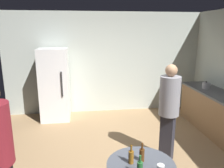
{
  "coord_description": "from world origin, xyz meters",
  "views": [
    {
      "loc": [
        -0.62,
        -3.29,
        2.24
      ],
      "look_at": [
        -0.13,
        0.29,
        1.35
      ],
      "focal_mm": 35.36,
      "sensor_mm": 36.0,
      "label": 1
    }
  ],
  "objects_px": {
    "refrigerator": "(55,85)",
    "person_in_gray_shirt": "(169,106)",
    "beer_bottle_amber": "(131,157)",
    "kettle": "(206,86)",
    "beer_bottle_green": "(140,168)",
    "beer_bottle_brown": "(142,154)"
  },
  "relations": [
    {
      "from": "beer_bottle_green",
      "to": "person_in_gray_shirt",
      "type": "bearing_deg",
      "value": 57.69
    },
    {
      "from": "refrigerator",
      "to": "beer_bottle_green",
      "type": "xyz_separation_m",
      "value": [
        1.27,
        -3.49,
        -0.08
      ]
    },
    {
      "from": "refrigerator",
      "to": "person_in_gray_shirt",
      "type": "height_order",
      "value": "refrigerator"
    },
    {
      "from": "beer_bottle_amber",
      "to": "beer_bottle_green",
      "type": "height_order",
      "value": "same"
    },
    {
      "from": "refrigerator",
      "to": "person_in_gray_shirt",
      "type": "xyz_separation_m",
      "value": [
        2.13,
        -2.14,
        0.1
      ]
    },
    {
      "from": "beer_bottle_amber",
      "to": "kettle",
      "type": "bearing_deg",
      "value": 46.23
    },
    {
      "from": "kettle",
      "to": "beer_bottle_amber",
      "type": "relative_size",
      "value": 1.06
    },
    {
      "from": "beer_bottle_green",
      "to": "kettle",
      "type": "bearing_deg",
      "value": 49.27
    },
    {
      "from": "beer_bottle_green",
      "to": "beer_bottle_brown",
      "type": "bearing_deg",
      "value": 70.15
    },
    {
      "from": "kettle",
      "to": "beer_bottle_amber",
      "type": "bearing_deg",
      "value": -133.77
    },
    {
      "from": "beer_bottle_amber",
      "to": "person_in_gray_shirt",
      "type": "distance_m",
      "value": 1.46
    },
    {
      "from": "refrigerator",
      "to": "beer_bottle_green",
      "type": "height_order",
      "value": "refrigerator"
    },
    {
      "from": "refrigerator",
      "to": "person_in_gray_shirt",
      "type": "distance_m",
      "value": 3.02
    },
    {
      "from": "beer_bottle_amber",
      "to": "beer_bottle_brown",
      "type": "bearing_deg",
      "value": 11.35
    },
    {
      "from": "refrigerator",
      "to": "beer_bottle_brown",
      "type": "bearing_deg",
      "value": -67.23
    },
    {
      "from": "beer_bottle_green",
      "to": "beer_bottle_amber",
      "type": "bearing_deg",
      "value": 101.75
    },
    {
      "from": "kettle",
      "to": "beer_bottle_green",
      "type": "xyz_separation_m",
      "value": [
        -2.28,
        -2.65,
        -0.15
      ]
    },
    {
      "from": "beer_bottle_brown",
      "to": "person_in_gray_shirt",
      "type": "relative_size",
      "value": 0.14
    },
    {
      "from": "beer_bottle_brown",
      "to": "beer_bottle_amber",
      "type": "bearing_deg",
      "value": -168.65
    },
    {
      "from": "kettle",
      "to": "beer_bottle_green",
      "type": "distance_m",
      "value": 3.5
    },
    {
      "from": "kettle",
      "to": "person_in_gray_shirt",
      "type": "height_order",
      "value": "person_in_gray_shirt"
    },
    {
      "from": "beer_bottle_amber",
      "to": "beer_bottle_green",
      "type": "distance_m",
      "value": 0.23
    }
  ]
}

